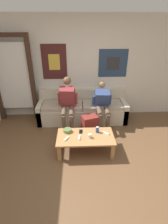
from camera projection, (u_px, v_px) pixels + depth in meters
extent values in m
plane|color=brown|center=(85.00, 177.00, 2.97)|extent=(18.00, 18.00, 0.00)
cube|color=silver|center=(81.00, 69.00, 4.48)|extent=(10.00, 0.05, 2.55)
cube|color=#471E1E|center=(54.00, 62.00, 4.34)|extent=(0.61, 0.01, 0.86)
cube|color=gold|center=(54.00, 62.00, 4.33)|extent=(0.28, 0.01, 0.39)
cube|color=navy|center=(113.00, 63.00, 4.42)|extent=(0.73, 0.01, 0.69)
cube|color=#2D2D33|center=(113.00, 63.00, 4.41)|extent=(0.33, 0.01, 0.31)
cube|color=#382319|center=(32.00, 82.00, 4.35)|extent=(0.10, 0.10, 2.05)
cube|color=#382319|center=(5.00, 35.00, 3.84)|extent=(1.00, 0.10, 0.10)
cube|color=silver|center=(14.00, 78.00, 4.30)|extent=(0.82, 0.02, 1.64)
cube|color=beige|center=(82.00, 102.00, 4.81)|extent=(2.27, 0.13, 0.77)
cube|color=beige|center=(82.00, 114.00, 4.57)|extent=(2.27, 0.60, 0.40)
cube|color=beige|center=(41.00, 113.00, 4.50)|extent=(0.12, 0.60, 0.52)
cube|color=beige|center=(123.00, 111.00, 4.59)|extent=(0.12, 0.60, 0.52)
cube|color=#B2A38E|center=(62.00, 106.00, 4.44)|extent=(1.00, 0.56, 0.10)
cube|color=#B2A38E|center=(102.00, 105.00, 4.48)|extent=(1.00, 0.56, 0.10)
cube|color=#B27F4C|center=(85.00, 137.00, 3.43)|extent=(1.12, 0.61, 0.03)
cube|color=#B27F4C|center=(61.00, 137.00, 3.71)|extent=(0.07, 0.07, 0.33)
cube|color=#B27F4C|center=(108.00, 136.00, 3.75)|extent=(0.07, 0.07, 0.33)
cube|color=#B27F4C|center=(59.00, 153.00, 3.27)|extent=(0.07, 0.07, 0.33)
cube|color=#B27F4C|center=(113.00, 152.00, 3.31)|extent=(0.07, 0.07, 0.33)
cylinder|color=brown|center=(64.00, 112.00, 4.03)|extent=(0.11, 0.41, 0.11)
cylinder|color=brown|center=(64.00, 125.00, 3.95)|extent=(0.10, 0.10, 0.48)
cube|color=#232328|center=(64.00, 136.00, 4.00)|extent=(0.11, 0.25, 0.05)
cylinder|color=brown|center=(72.00, 112.00, 4.03)|extent=(0.11, 0.41, 0.11)
cylinder|color=brown|center=(72.00, 125.00, 3.96)|extent=(0.10, 0.10, 0.48)
cube|color=#232328|center=(72.00, 136.00, 4.01)|extent=(0.11, 0.25, 0.05)
cube|color=maroon|center=(68.00, 97.00, 4.16)|extent=(0.37, 0.39, 0.56)
sphere|color=brown|center=(67.00, 81.00, 4.09)|extent=(0.19, 0.19, 0.19)
cylinder|color=maroon|center=(60.00, 99.00, 4.18)|extent=(0.08, 0.12, 0.29)
cylinder|color=maroon|center=(76.00, 99.00, 4.20)|extent=(0.08, 0.12, 0.29)
cylinder|color=brown|center=(99.00, 111.00, 4.07)|extent=(0.11, 0.38, 0.11)
cylinder|color=brown|center=(100.00, 124.00, 4.01)|extent=(0.10, 0.10, 0.48)
cube|color=#232328|center=(100.00, 134.00, 4.06)|extent=(0.11, 0.25, 0.05)
cylinder|color=brown|center=(107.00, 111.00, 4.08)|extent=(0.11, 0.38, 0.11)
cylinder|color=brown|center=(108.00, 124.00, 4.02)|extent=(0.10, 0.10, 0.48)
cube|color=#232328|center=(108.00, 134.00, 4.07)|extent=(0.11, 0.25, 0.05)
cube|color=#33477F|center=(102.00, 98.00, 4.22)|extent=(0.37, 0.39, 0.48)
sphere|color=#9E7556|center=(102.00, 84.00, 4.19)|extent=(0.16, 0.16, 0.16)
cylinder|color=#33477F|center=(94.00, 100.00, 4.24)|extent=(0.08, 0.12, 0.25)
cylinder|color=#33477F|center=(110.00, 100.00, 4.26)|extent=(0.08, 0.12, 0.25)
cube|color=maroon|center=(90.00, 125.00, 4.03)|extent=(0.40, 0.34, 0.46)
cube|color=maroon|center=(91.00, 131.00, 3.99)|extent=(0.26, 0.16, 0.21)
cylinder|color=#607F47|center=(67.00, 130.00, 3.54)|extent=(0.16, 0.16, 0.06)
torus|color=#607F47|center=(67.00, 129.00, 3.53)|extent=(0.17, 0.17, 0.02)
cylinder|color=silver|center=(90.00, 136.00, 3.36)|extent=(0.07, 0.07, 0.08)
cylinder|color=black|center=(90.00, 134.00, 3.34)|extent=(0.00, 0.00, 0.01)
cylinder|color=#28479E|center=(97.00, 130.00, 3.51)|extent=(0.07, 0.07, 0.12)
cylinder|color=silver|center=(97.00, 127.00, 3.48)|extent=(0.06, 0.06, 0.00)
cube|color=white|center=(79.00, 138.00, 3.36)|extent=(0.04, 0.15, 0.02)
cylinder|color=#333842|center=(80.00, 136.00, 3.38)|extent=(0.01, 0.01, 0.00)
cube|color=white|center=(66.00, 139.00, 3.32)|extent=(0.10, 0.14, 0.02)
cylinder|color=#333842|center=(67.00, 137.00, 3.34)|extent=(0.01, 0.01, 0.00)
cube|color=white|center=(106.00, 133.00, 3.49)|extent=(0.13, 0.12, 0.02)
cylinder|color=#333842|center=(105.00, 132.00, 3.50)|extent=(0.01, 0.01, 0.00)
cube|color=black|center=(81.00, 132.00, 3.55)|extent=(0.08, 0.14, 0.01)
cube|color=black|center=(81.00, 131.00, 3.55)|extent=(0.07, 0.13, 0.00)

